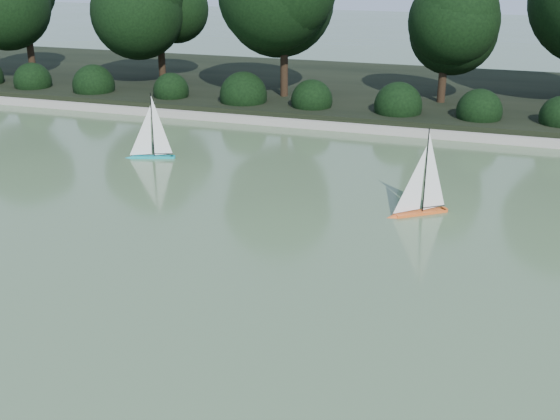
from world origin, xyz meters
name	(u,v)px	position (x,y,z in m)	size (l,w,h in m)	color
ground	(242,322)	(0.00, 0.00, 0.00)	(80.00, 80.00, 0.00)	#3E5533
pond_coping	(384,129)	(0.00, 9.00, 0.09)	(40.00, 0.35, 0.18)	gray
far_bank	(410,93)	(0.00, 13.00, 0.15)	(40.00, 8.00, 0.30)	black
tree_line	(458,6)	(1.23, 11.44, 2.64)	(26.31, 3.93, 4.39)	black
shrub_hedge	(391,106)	(0.00, 9.90, 0.45)	(29.10, 1.10, 1.10)	black
sailboat_orange	(416,201)	(1.41, 4.05, 0.23)	(0.95, 0.76, 1.49)	orange
sailboat_teal	(148,147)	(-4.15, 5.55, 0.22)	(1.02, 0.46, 1.41)	teal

